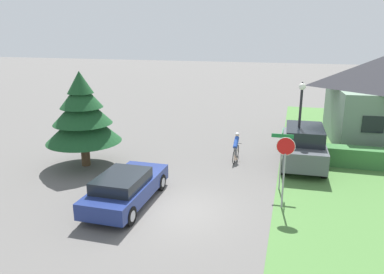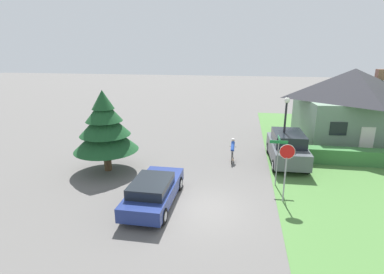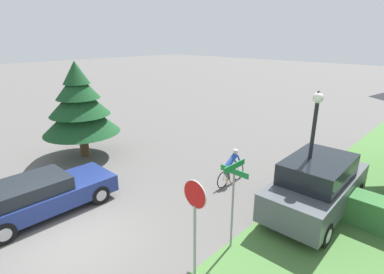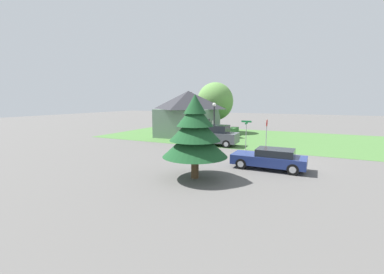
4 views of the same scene
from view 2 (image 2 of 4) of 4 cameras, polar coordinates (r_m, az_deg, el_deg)
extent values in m
plane|color=#5B5956|center=(13.89, 1.40, -13.47)|extent=(140.00, 140.00, 0.00)
cube|color=slate|center=(25.69, 27.59, 2.78)|extent=(7.34, 6.90, 3.37)
pyramid|color=#2D2D33|center=(25.27, 28.42, 8.91)|extent=(7.93, 7.45, 2.20)
cube|color=silver|center=(23.02, 30.30, -0.78)|extent=(0.90, 0.13, 2.00)
cube|color=black|center=(22.04, 26.12, 1.43)|extent=(1.10, 0.15, 0.90)
cube|color=brown|center=(26.66, 32.18, 10.02)|extent=(0.54, 0.54, 0.80)
cube|color=#387038|center=(21.23, 29.03, -3.34)|extent=(9.41, 0.90, 0.98)
cube|color=navy|center=(14.12, -7.19, -10.33)|extent=(1.85, 4.62, 0.61)
cube|color=black|center=(13.54, -7.78, -9.08)|extent=(1.63, 2.29, 0.45)
cylinder|color=black|center=(15.81, -8.41, -8.34)|extent=(0.24, 0.69, 0.69)
cylinder|color=#ADADB2|center=(15.81, -8.41, -8.34)|extent=(0.25, 0.40, 0.40)
cylinder|color=black|center=(15.40, -2.49, -8.86)|extent=(0.24, 0.69, 0.69)
cylinder|color=#ADADB2|center=(15.40, -2.49, -8.86)|extent=(0.25, 0.40, 0.40)
cylinder|color=black|center=(13.21, -12.70, -13.87)|extent=(0.24, 0.69, 0.69)
cylinder|color=#ADADB2|center=(13.21, -12.70, -13.87)|extent=(0.25, 0.40, 0.40)
cylinder|color=black|center=(12.72, -5.57, -14.78)|extent=(0.24, 0.69, 0.69)
cylinder|color=#ADADB2|center=(12.72, -5.57, -14.78)|extent=(0.25, 0.40, 0.40)
torus|color=black|center=(18.85, 7.60, -4.14)|extent=(0.05, 0.72, 0.72)
torus|color=black|center=(19.82, 7.78, -3.11)|extent=(0.05, 0.72, 0.72)
cylinder|color=beige|center=(19.04, 7.66, -3.46)|extent=(0.04, 0.18, 0.54)
cylinder|color=beige|center=(19.39, 7.73, -2.98)|extent=(0.05, 0.64, 0.63)
cylinder|color=beige|center=(19.24, 7.75, -2.31)|extent=(0.05, 0.77, 0.11)
cylinder|color=beige|center=(19.03, 7.62, -4.14)|extent=(0.04, 0.34, 0.15)
cylinder|color=beige|center=(18.87, 7.64, -3.46)|extent=(0.03, 0.21, 0.42)
cylinder|color=beige|center=(19.70, 7.80, -2.49)|extent=(0.04, 0.12, 0.49)
cylinder|color=black|center=(19.59, 7.82, -1.85)|extent=(0.44, 0.03, 0.02)
ellipsoid|color=black|center=(18.88, 7.68, -2.72)|extent=(0.08, 0.20, 0.05)
cylinder|color=slate|center=(18.93, 7.67, -3.20)|extent=(0.11, 0.25, 0.45)
cylinder|color=slate|center=(19.11, 7.68, -3.27)|extent=(0.11, 0.25, 0.60)
cylinder|color=beige|center=(19.12, 7.64, -4.13)|extent=(0.08, 0.08, 0.30)
cylinder|color=beige|center=(19.30, 7.80, -4.24)|extent=(0.17, 0.08, 0.21)
cylinder|color=#264CB2|center=(19.08, 7.76, -1.77)|extent=(0.23, 0.70, 0.57)
cylinder|color=#264CB2|center=(19.31, 7.81, -1.56)|extent=(0.07, 0.25, 0.36)
cylinder|color=#264CB2|center=(19.57, 7.84, -1.31)|extent=(0.07, 0.25, 0.36)
sphere|color=beige|center=(19.25, 7.85, -0.56)|extent=(0.19, 0.19, 0.19)
ellipsoid|color=white|center=(19.23, 7.85, -0.42)|extent=(0.22, 0.18, 0.12)
cube|color=#4C5156|center=(19.70, 17.62, -2.40)|extent=(2.15, 4.90, 0.94)
cube|color=black|center=(19.35, 17.88, -0.19)|extent=(1.85, 2.78, 0.72)
cylinder|color=black|center=(21.26, 14.40, -2.05)|extent=(0.26, 0.75, 0.74)
cylinder|color=#ADADB2|center=(21.26, 14.40, -2.05)|extent=(0.26, 0.44, 0.43)
cylinder|color=black|center=(21.55, 19.23, -2.21)|extent=(0.26, 0.75, 0.74)
cylinder|color=#ADADB2|center=(21.55, 19.23, -2.21)|extent=(0.26, 0.44, 0.43)
cylinder|color=black|center=(18.18, 15.45, -5.31)|extent=(0.26, 0.75, 0.74)
cylinder|color=#ADADB2|center=(18.18, 15.45, -5.31)|extent=(0.26, 0.44, 0.43)
cylinder|color=black|center=(18.52, 21.09, -5.43)|extent=(0.26, 0.75, 0.74)
cylinder|color=#ADADB2|center=(18.52, 21.09, -5.43)|extent=(0.26, 0.44, 0.43)
cylinder|color=gray|center=(14.63, 17.22, -7.80)|extent=(0.07, 0.07, 2.20)
cylinder|color=red|center=(14.13, 17.69, -2.69)|extent=(0.66, 0.03, 0.65)
cylinder|color=silver|center=(14.13, 17.69, -2.69)|extent=(0.69, 0.03, 0.69)
cylinder|color=black|center=(19.15, 17.11, 0.58)|extent=(0.12, 0.12, 3.86)
sphere|color=white|center=(18.72, 17.65, 6.71)|extent=(0.34, 0.34, 0.34)
cone|color=black|center=(18.70, 17.69, 7.22)|extent=(0.20, 0.20, 0.13)
cylinder|color=gray|center=(16.16, 15.87, -5.08)|extent=(0.06, 0.06, 2.33)
cube|color=#197238|center=(15.77, 16.22, -0.92)|extent=(0.90, 0.03, 0.16)
cube|color=#197238|center=(15.72, 16.26, -0.37)|extent=(0.03, 0.90, 0.16)
cylinder|color=#4C3823|center=(18.37, -15.78, -4.23)|extent=(0.43, 0.43, 1.26)
cone|color=#194723|center=(17.93, -16.14, 0.16)|extent=(3.69, 3.69, 1.67)
cone|color=#194723|center=(17.72, -16.35, 2.70)|extent=(2.88, 2.88, 1.47)
cone|color=#194723|center=(17.58, -16.53, 4.94)|extent=(2.07, 2.07, 1.27)
cone|color=#194723|center=(17.47, -16.69, 6.86)|extent=(1.26, 1.26, 1.07)
camera|label=1|loc=(2.31, 105.64, -13.02)|focal=35.00mm
camera|label=3|loc=(10.90, 44.10, 6.06)|focal=28.00mm
camera|label=4|loc=(22.71, -55.50, 2.98)|focal=24.00mm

